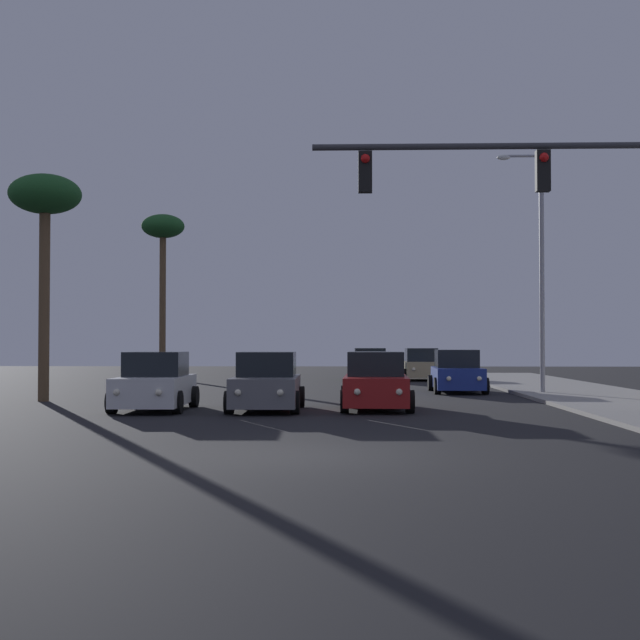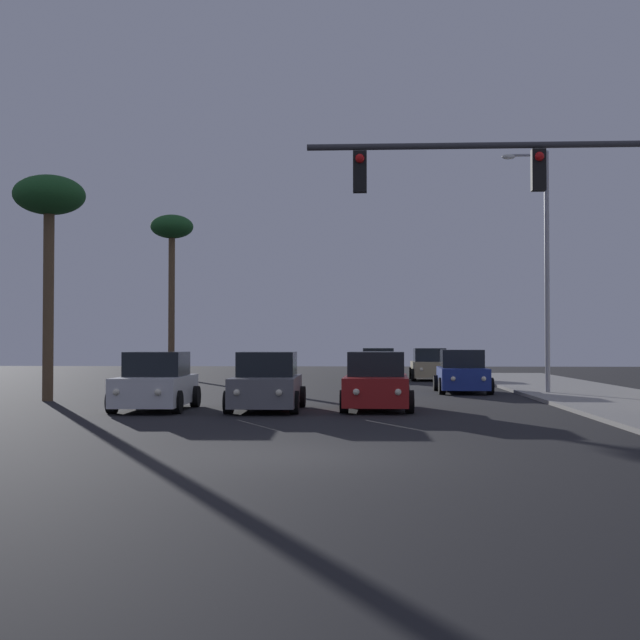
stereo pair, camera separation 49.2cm
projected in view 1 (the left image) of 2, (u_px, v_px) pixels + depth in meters
name	position (u px, v px, depth m)	size (l,w,h in m)	color
ground_plane	(304.00, 455.00, 15.28)	(120.00, 120.00, 0.00)	black
car_blue	(457.00, 373.00, 34.94)	(2.04, 4.34, 1.68)	navy
car_grey	(267.00, 384.00, 25.52)	(2.04, 4.33, 1.68)	slate
car_tan	(421.00, 366.00, 46.84)	(2.04, 4.31, 1.68)	tan
car_red	(376.00, 383.00, 25.88)	(2.04, 4.33, 1.68)	maroon
car_white	(155.00, 384.00, 25.62)	(2.04, 4.34, 1.68)	silver
car_green	(370.00, 365.00, 47.36)	(2.04, 4.33, 1.68)	#195933
traffic_light_mast	(564.00, 213.00, 19.29)	(7.82, 0.36, 6.50)	#38383D
street_lamp	(538.00, 258.00, 33.29)	(1.74, 0.24, 9.00)	#99999E
palm_tree_far	(163.00, 236.00, 49.78)	(2.40, 2.40, 9.16)	brown
palm_tree_near	(45.00, 205.00, 29.75)	(2.40, 2.40, 7.59)	brown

